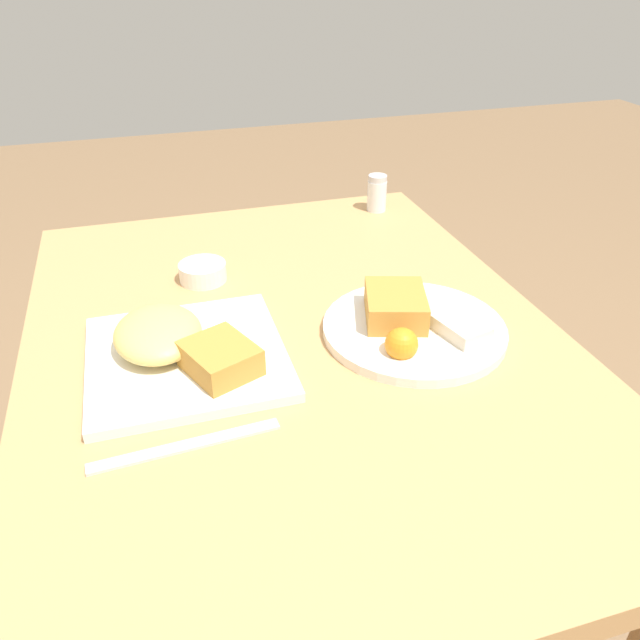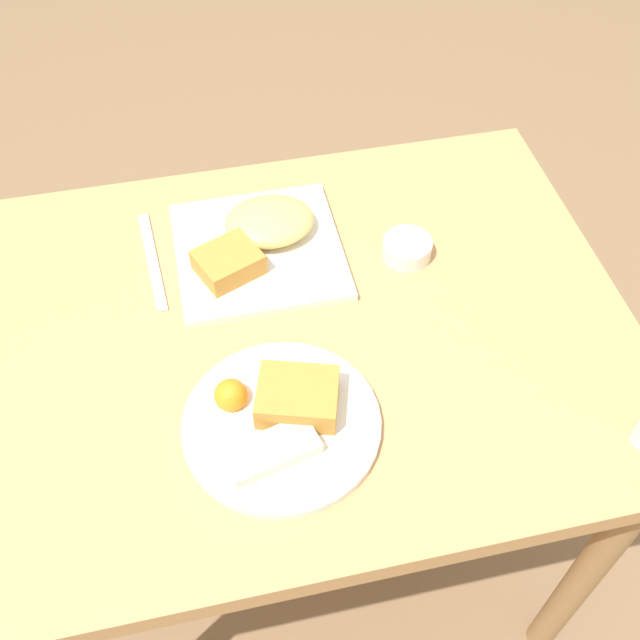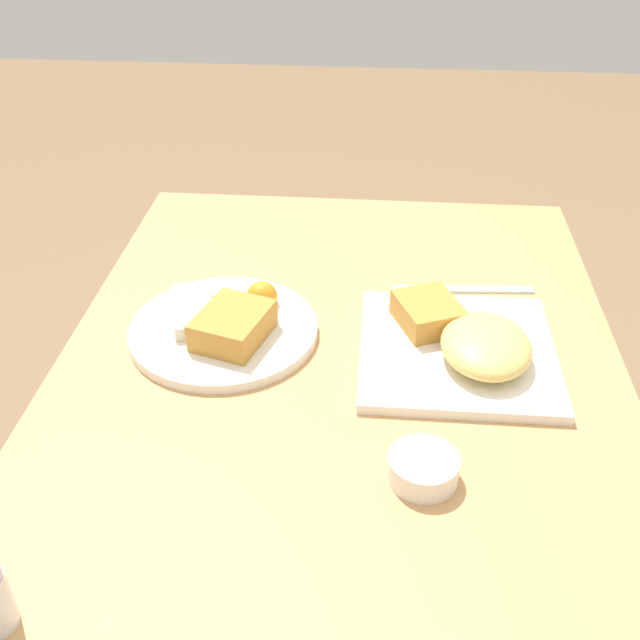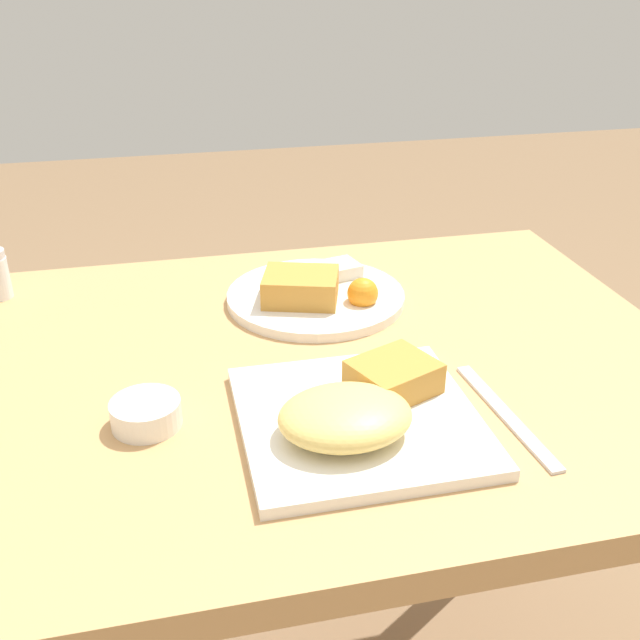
# 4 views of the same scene
# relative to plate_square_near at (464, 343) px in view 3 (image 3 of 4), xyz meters

# --- Properties ---
(dining_table) EXTENTS (0.98, 0.74, 0.75)m
(dining_table) POSITION_rel_plate_square_near_xyz_m (-0.02, 0.16, -0.12)
(dining_table) COLOR tan
(dining_table) RESTS_ON ground_plane
(plate_square_near) EXTENTS (0.25, 0.25, 0.06)m
(plate_square_near) POSITION_rel_plate_square_near_xyz_m (0.00, 0.00, 0.00)
(plate_square_near) COLOR white
(plate_square_near) RESTS_ON dining_table
(plate_oval_far) EXTENTS (0.26, 0.26, 0.05)m
(plate_oval_far) POSITION_rel_plate_square_near_xyz_m (0.02, 0.32, -0.01)
(plate_oval_far) COLOR white
(plate_oval_far) RESTS_ON dining_table
(sauce_ramekin) EXTENTS (0.08, 0.08, 0.03)m
(sauce_ramekin) POSITION_rel_plate_square_near_xyz_m (-0.22, 0.06, -0.01)
(sauce_ramekin) COLOR white
(sauce_ramekin) RESTS_ON dining_table
(butter_knife) EXTENTS (0.03, 0.21, 0.00)m
(butter_knife) POSITION_rel_plate_square_near_xyz_m (0.16, -0.01, -0.02)
(butter_knife) COLOR silver
(butter_knife) RESTS_ON dining_table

